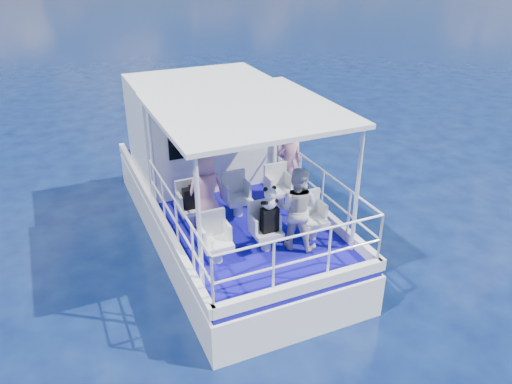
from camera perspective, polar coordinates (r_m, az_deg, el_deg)
ground at (r=10.03m, az=-1.56°, el=-7.62°), size 2000.00×2000.00×0.00m
hull at (r=10.82m, az=-3.59°, el=-4.86°), size 3.00×7.00×1.60m
deck at (r=10.39m, az=-3.72°, el=-0.87°), size 2.90×6.90×0.10m
cabin at (r=11.07m, az=-6.28°, el=7.30°), size 2.85×2.00×2.20m
canopy at (r=8.47m, az=-1.30°, el=9.42°), size 3.00×3.20×0.08m
canopy_posts at (r=8.84m, az=-1.10°, el=2.26°), size 2.77×2.97×2.20m
railings at (r=8.84m, az=-0.25°, el=-2.08°), size 2.84×3.59×1.00m
seat_port_fwd at (r=9.37m, az=-7.21°, el=-2.69°), size 0.48×0.46×0.38m
seat_center_fwd at (r=9.62m, az=-2.09°, el=-1.64°), size 0.48×0.46×0.38m
seat_stbd_fwd at (r=9.95m, az=2.72°, el=-0.64°), size 0.48×0.46×0.38m
seat_port_aft at (r=8.31m, az=-4.51°, el=-6.77°), size 0.48×0.46×0.38m
seat_center_aft at (r=8.59m, az=1.17°, el=-5.44°), size 0.48×0.46×0.38m
seat_stbd_aft at (r=8.95m, az=6.41°, el=-4.16°), size 0.48×0.46×0.38m
passenger_port_fwd at (r=9.10m, az=-5.72°, el=0.19°), size 0.54×0.39×1.43m
passenger_stbd_fwd at (r=10.09m, az=3.81°, el=3.32°), size 0.56×0.38×1.51m
passenger_stbd_aft at (r=8.42m, az=4.70°, el=-1.90°), size 0.91×0.90×1.48m
backpack_port at (r=9.16m, az=-7.40°, el=-0.70°), size 0.30×0.17×0.39m
backpack_center at (r=8.36m, az=1.56°, el=-3.18°), size 0.29×0.16×0.43m
compact_camera at (r=9.07m, az=-7.38°, el=0.60°), size 0.10×0.06×0.06m
panda at (r=8.16m, az=1.58°, el=-0.65°), size 0.26×0.22×0.40m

